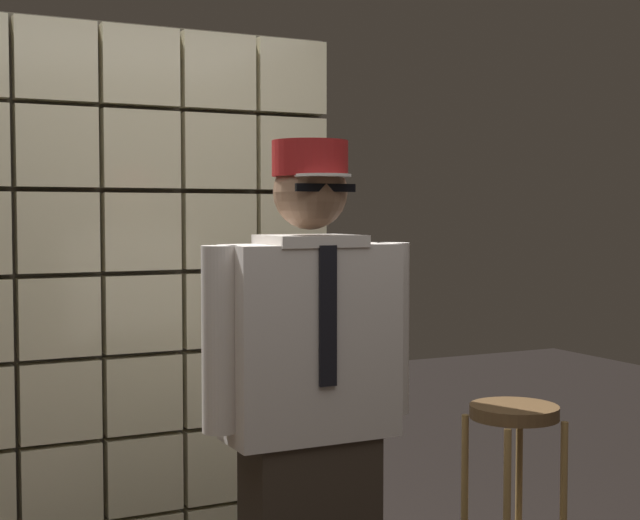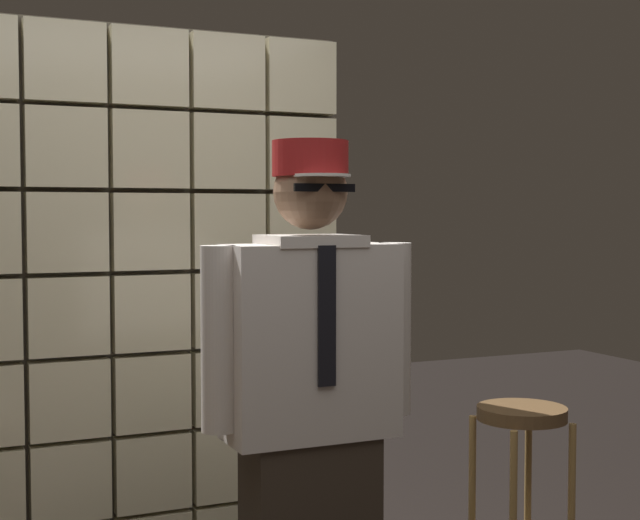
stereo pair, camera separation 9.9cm
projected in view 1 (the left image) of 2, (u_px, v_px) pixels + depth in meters
The scene contains 3 objects.
glass_block_wall at pixel (141, 313), 3.71m from camera, with size 1.66×0.10×2.32m.
standing_person at pixel (310, 414), 2.84m from camera, with size 0.70×0.29×1.76m.
bar_stool at pixel (514, 459), 3.52m from camera, with size 0.34×0.34×0.81m.
Camera 1 is at (-0.98, -2.15, 1.54)m, focal length 51.64 mm.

